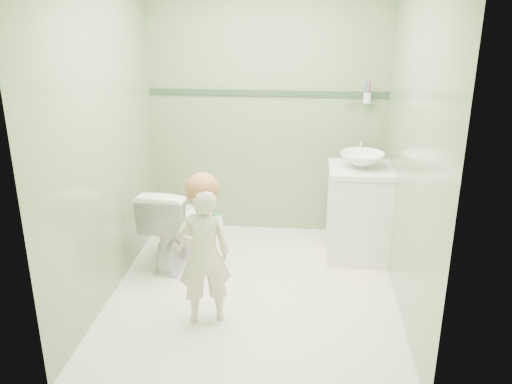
# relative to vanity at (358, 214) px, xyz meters

# --- Properties ---
(ground) EXTENTS (2.50, 2.50, 0.00)m
(ground) POSITION_rel_vanity_xyz_m (-0.84, -0.70, -0.40)
(ground) COLOR white
(ground) RESTS_ON ground
(room_shell) EXTENTS (2.50, 2.54, 2.40)m
(room_shell) POSITION_rel_vanity_xyz_m (-0.84, -0.70, 0.80)
(room_shell) COLOR #7FA575
(room_shell) RESTS_ON ground
(trim_stripe) EXTENTS (2.20, 0.02, 0.05)m
(trim_stripe) POSITION_rel_vanity_xyz_m (-0.84, 0.54, 0.95)
(trim_stripe) COLOR #304F39
(trim_stripe) RESTS_ON room_shell
(vanity) EXTENTS (0.52, 0.50, 0.80)m
(vanity) POSITION_rel_vanity_xyz_m (0.00, 0.00, 0.00)
(vanity) COLOR white
(vanity) RESTS_ON ground
(counter) EXTENTS (0.54, 0.52, 0.04)m
(counter) POSITION_rel_vanity_xyz_m (0.00, 0.00, 0.41)
(counter) COLOR white
(counter) RESTS_ON vanity
(basin) EXTENTS (0.37, 0.37, 0.13)m
(basin) POSITION_rel_vanity_xyz_m (0.00, 0.00, 0.49)
(basin) COLOR white
(basin) RESTS_ON counter
(faucet) EXTENTS (0.03, 0.13, 0.18)m
(faucet) POSITION_rel_vanity_xyz_m (0.00, 0.19, 0.57)
(faucet) COLOR silver
(faucet) RESTS_ON counter
(cup_holder) EXTENTS (0.26, 0.07, 0.21)m
(cup_holder) POSITION_rel_vanity_xyz_m (0.05, 0.48, 0.93)
(cup_holder) COLOR silver
(cup_holder) RESTS_ON room_shell
(toilet) EXTENTS (0.47, 0.74, 0.72)m
(toilet) POSITION_rel_vanity_xyz_m (-1.58, -0.26, -0.04)
(toilet) COLOR white
(toilet) RESTS_ON ground
(toddler) EXTENTS (0.43, 0.34, 1.02)m
(toddler) POSITION_rel_vanity_xyz_m (-1.15, -1.12, 0.11)
(toddler) COLOR silver
(toddler) RESTS_ON ground
(hair_cap) EXTENTS (0.23, 0.23, 0.23)m
(hair_cap) POSITION_rel_vanity_xyz_m (-1.15, -1.09, 0.59)
(hair_cap) COLOR #A76644
(hair_cap) RESTS_ON toddler
(teal_toothbrush) EXTENTS (0.10, 0.14, 0.08)m
(teal_toothbrush) POSITION_rel_vanity_xyz_m (-1.04, -1.21, 0.47)
(teal_toothbrush) COLOR #098D60
(teal_toothbrush) RESTS_ON toddler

